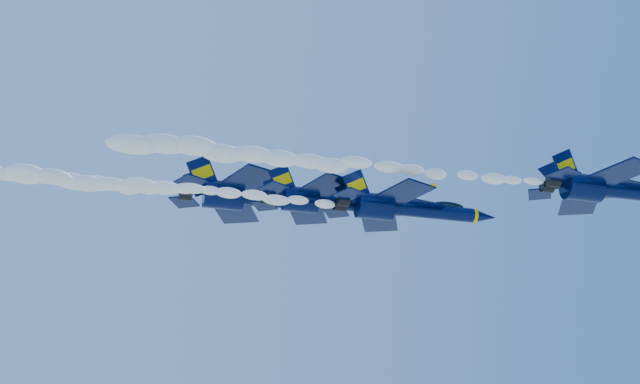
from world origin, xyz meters
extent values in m
cylinder|color=#020B32|center=(24.28, -8.46, 151.90)|extent=(8.34, 1.39, 1.39)
ellipsoid|color=#020B32|center=(18.44, -8.46, 151.86)|extent=(1.45, 2.50, 5.93)
cube|color=#020B32|center=(20.10, -12.16, 151.90)|extent=(4.97, 5.89, 0.17)
cube|color=#020B32|center=(20.10, -4.75, 151.90)|extent=(4.97, 5.89, 0.17)
cube|color=#F3BC00|center=(21.40, -12.16, 152.00)|extent=(2.24, 4.64, 0.09)
cube|color=#F3BC00|center=(21.40, -4.75, 152.00)|extent=(2.24, 4.64, 0.09)
cube|color=#020B32|center=(16.40, -9.43, 153.29)|extent=(3.02, 0.95, 3.25)
cube|color=#020B32|center=(16.40, -7.48, 153.29)|extent=(3.02, 0.95, 3.25)
cylinder|color=black|center=(15.19, -9.06, 151.81)|extent=(1.11, 1.02, 1.02)
cylinder|color=black|center=(15.19, -7.85, 151.81)|extent=(1.11, 1.02, 1.02)
cube|color=#F3BC00|center=(21.49, -8.46, 152.63)|extent=(10.20, 0.32, 0.07)
ellipsoid|color=white|center=(-4.30, -8.46, 151.57)|extent=(38.06, 1.81, 1.63)
cylinder|color=#020B32|center=(5.64, -3.67, 150.09)|extent=(7.98, 1.33, 1.33)
ellipsoid|color=#020B32|center=(0.06, -3.67, 150.05)|extent=(1.38, 2.39, 5.67)
cone|color=#020B32|center=(10.78, -3.67, 150.09)|extent=(2.30, 1.33, 1.33)
cylinder|color=#F3BC00|center=(9.72, -3.67, 150.09)|extent=(0.31, 1.38, 1.38)
ellipsoid|color=black|center=(7.15, -3.67, 150.76)|extent=(3.19, 1.04, 0.88)
cube|color=#F3BC00|center=(7.15, -3.67, 150.49)|extent=(3.72, 0.89, 0.16)
cube|color=#020B32|center=(1.65, -7.22, 150.09)|extent=(4.75, 5.63, 0.16)
cube|color=#020B32|center=(1.65, -0.13, 150.09)|extent=(4.75, 5.63, 0.16)
cube|color=#F3BC00|center=(2.89, -7.22, 150.18)|extent=(2.14, 4.44, 0.09)
cube|color=#F3BC00|center=(2.89, -0.13, 150.18)|extent=(2.14, 4.44, 0.09)
cube|color=#020B32|center=(-1.89, -4.60, 151.42)|extent=(2.89, 0.91, 3.11)
cube|color=#020B32|center=(-1.89, -2.74, 151.42)|extent=(2.89, 0.91, 3.11)
cylinder|color=black|center=(-3.04, -4.25, 150.00)|extent=(1.06, 0.97, 0.97)
cylinder|color=black|center=(-3.04, -3.09, 150.00)|extent=(1.06, 0.97, 0.97)
cube|color=#F3BC00|center=(2.98, -3.67, 150.78)|extent=(9.75, 0.31, 0.07)
ellipsoid|color=white|center=(-22.52, -3.67, 149.76)|extent=(38.06, 1.73, 1.56)
cylinder|color=#020B32|center=(0.09, 1.86, 152.46)|extent=(8.09, 1.35, 1.35)
ellipsoid|color=#020B32|center=(-5.57, 1.86, 152.42)|extent=(1.40, 2.43, 5.75)
cone|color=#020B32|center=(5.30, 1.86, 152.46)|extent=(2.34, 1.35, 1.35)
cylinder|color=#F3BC00|center=(4.22, 1.86, 152.46)|extent=(0.31, 1.40, 1.40)
ellipsoid|color=black|center=(1.62, 1.86, 153.14)|extent=(3.23, 1.05, 0.89)
cube|color=#F3BC00|center=(1.62, 1.86, 152.87)|extent=(3.77, 0.90, 0.16)
cube|color=#020B32|center=(-3.95, -1.74, 152.46)|extent=(4.82, 5.71, 0.16)
cube|color=#020B32|center=(-3.95, 5.45, 152.46)|extent=(4.82, 5.71, 0.16)
cube|color=#F3BC00|center=(-2.70, -1.74, 152.55)|extent=(2.17, 4.50, 0.09)
cube|color=#F3BC00|center=(-2.70, 5.45, 152.55)|extent=(2.17, 4.50, 0.09)
cube|color=#020B32|center=(-7.55, 0.91, 153.81)|extent=(2.93, 0.92, 3.15)
cube|color=#020B32|center=(-7.55, 2.80, 153.81)|extent=(2.93, 0.92, 3.15)
cylinder|color=black|center=(-8.71, 1.27, 152.37)|extent=(1.08, 0.99, 0.99)
cylinder|color=black|center=(-8.71, 2.44, 152.37)|extent=(1.08, 0.99, 0.99)
cube|color=#F3BC00|center=(-2.61, 1.86, 153.16)|extent=(9.88, 0.31, 0.07)
ellipsoid|color=white|center=(-28.19, 1.86, 152.13)|extent=(38.06, 1.75, 1.58)
cylinder|color=#020B32|center=(-5.03, 9.75, 155.59)|extent=(9.85, 1.64, 1.64)
ellipsoid|color=#020B32|center=(-11.93, 9.75, 155.54)|extent=(1.71, 2.95, 7.00)
cone|color=#020B32|center=(1.31, 9.75, 155.59)|extent=(2.84, 1.64, 1.64)
cylinder|color=#F3BC00|center=(0.00, 9.75, 155.59)|extent=(0.38, 1.71, 1.71)
ellipsoid|color=black|center=(-3.17, 9.75, 156.42)|extent=(3.94, 1.28, 1.08)
cube|color=#F3BC00|center=(-3.17, 9.75, 156.09)|extent=(4.60, 1.09, 0.20)
cube|color=#020B32|center=(-9.96, 5.37, 155.59)|extent=(5.87, 6.95, 0.20)
cube|color=#020B32|center=(-9.96, 14.12, 155.59)|extent=(5.87, 6.95, 0.20)
cube|color=#F3BC00|center=(-8.43, 5.37, 155.70)|extent=(2.64, 5.48, 0.11)
cube|color=#F3BC00|center=(-8.43, 14.12, 155.70)|extent=(2.64, 5.48, 0.11)
cube|color=#020B32|center=(-14.33, 8.60, 157.24)|extent=(3.56, 1.13, 3.84)
cube|color=#020B32|center=(-14.33, 10.90, 157.24)|extent=(3.56, 1.13, 3.84)
cylinder|color=black|center=(-15.76, 9.04, 155.49)|extent=(1.31, 1.20, 1.20)
cylinder|color=black|center=(-15.76, 10.46, 155.49)|extent=(1.31, 1.20, 1.20)
cube|color=#F3BC00|center=(-8.32, 9.75, 156.45)|extent=(12.04, 0.38, 0.09)
camera|label=1|loc=(-22.91, -74.26, 118.84)|focal=50.00mm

